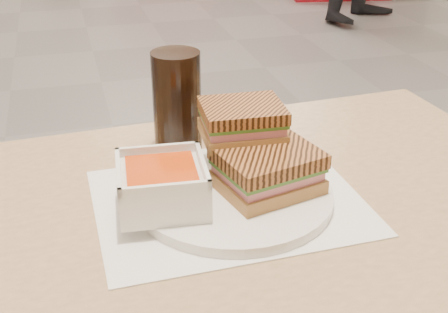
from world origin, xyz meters
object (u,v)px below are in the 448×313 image
object	(u,v)px
main_table	(168,299)
soup_bowl	(162,186)
cola_glass	(177,102)
plate	(234,195)
panini_lower	(267,170)

from	to	relation	value
main_table	soup_bowl	xyz separation A→B (m)	(0.01, 0.04, 0.16)
soup_bowl	cola_glass	xyz separation A→B (m)	(0.06, 0.19, 0.04)
plate	soup_bowl	distance (m)	0.11
soup_bowl	main_table	bearing A→B (deg)	-99.00
plate	cola_glass	bearing A→B (deg)	102.97
main_table	cola_glass	distance (m)	0.31
main_table	panini_lower	bearing A→B (deg)	15.54
main_table	panini_lower	distance (m)	0.23
main_table	plate	xyz separation A→B (m)	(0.11, 0.05, 0.12)
panini_lower	cola_glass	bearing A→B (deg)	115.22
soup_bowl	panini_lower	xyz separation A→B (m)	(0.15, 0.00, 0.00)
plate	cola_glass	world-z (taller)	cola_glass
panini_lower	cola_glass	world-z (taller)	cola_glass
plate	panini_lower	distance (m)	0.06
panini_lower	cola_glass	distance (m)	0.21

